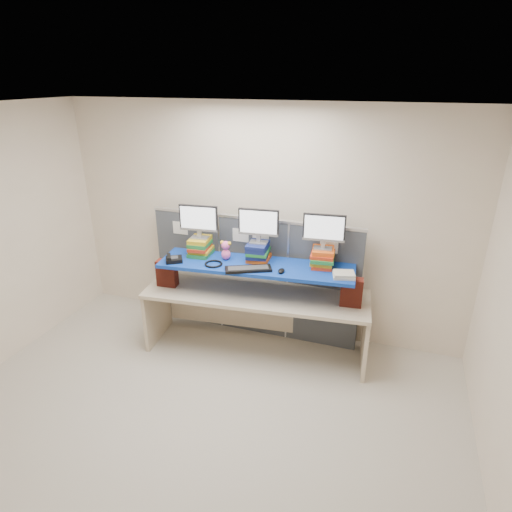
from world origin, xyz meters
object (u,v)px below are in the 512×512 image
at_px(desk, 256,305).
at_px(desk_phone, 173,259).
at_px(blue_board, 256,266).
at_px(monitor_left, 199,220).
at_px(keyboard, 248,269).
at_px(monitor_right, 324,229).
at_px(monitor_center, 259,224).

relative_size(desk, desk_phone, 10.92).
height_order(blue_board, desk_phone, desk_phone).
xyz_separation_m(monitor_left, keyboard, (0.67, -0.22, -0.41)).
distance_m(desk, blue_board, 0.49).
bearing_deg(desk, monitor_right, 9.48).
relative_size(desk, monitor_center, 5.81).
xyz_separation_m(blue_board, keyboard, (-0.03, -0.17, 0.03)).
relative_size(monitor_left, monitor_center, 1.00).
xyz_separation_m(monitor_center, desk_phone, (-0.89, -0.34, -0.40)).
distance_m(monitor_left, desk_phone, 0.52).
distance_m(keyboard, desk_phone, 0.87).
bearing_deg(keyboard, desk, 54.78).
height_order(desk, monitor_left, monitor_left).
distance_m(monitor_left, monitor_right, 1.40).
height_order(desk, monitor_center, monitor_center).
bearing_deg(blue_board, monitor_right, 9.48).
height_order(monitor_left, keyboard, monitor_left).
relative_size(monitor_left, monitor_right, 1.00).
bearing_deg(monitor_center, desk, -90.55).
distance_m(monitor_left, keyboard, 0.82).
bearing_deg(keyboard, monitor_center, 60.84).
bearing_deg(monitor_left, desk, -9.74).
relative_size(desk, monitor_right, 5.81).
distance_m(blue_board, keyboard, 0.18).
height_order(monitor_left, monitor_center, monitor_center).
xyz_separation_m(desk, blue_board, (0.00, 0.00, 0.49)).
xyz_separation_m(desk, monitor_left, (-0.70, 0.05, 0.93)).
xyz_separation_m(monitor_center, keyboard, (-0.02, -0.29, -0.42)).
relative_size(desk, monitor_left, 5.81).
height_order(monitor_center, keyboard, monitor_center).
xyz_separation_m(desk, monitor_right, (0.69, 0.19, 0.93)).
bearing_deg(monitor_right, monitor_center, 180.00).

